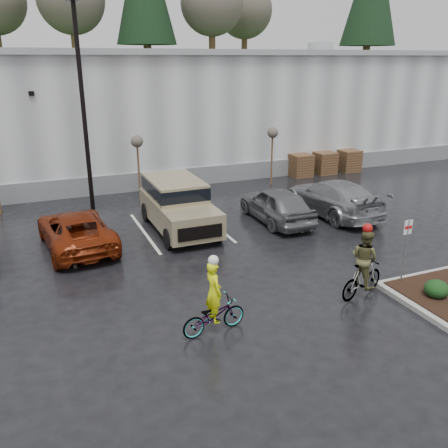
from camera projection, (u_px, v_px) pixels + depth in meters
name	position (u px, v px, depth m)	size (l,w,h in m)	color
ground	(299.00, 312.00, 13.34)	(120.00, 120.00, 0.00)	black
warehouse	(128.00, 108.00, 31.28)	(60.50, 15.50, 7.20)	#A4A7A9
wooded_ridge	(85.00, 94.00, 51.54)	(80.00, 25.00, 6.00)	#1C3817
lamppost	(81.00, 84.00, 20.46)	(0.50, 1.00, 9.22)	black
sapling_mid	(137.00, 145.00, 23.21)	(0.60, 0.60, 3.20)	#542F21
sapling_east	(273.00, 136.00, 25.93)	(0.60, 0.60, 3.20)	#542F21
pallet_stack_a	(300.00, 165.00, 28.39)	(1.20, 1.20, 1.35)	#542F21
pallet_stack_b	(324.00, 163.00, 29.01)	(1.20, 1.20, 1.35)	#542F21
pallet_stack_c	(349.00, 161.00, 29.66)	(1.20, 1.20, 1.35)	#542F21
shrub_a	(437.00, 289.00, 13.78)	(0.70, 0.70, 0.52)	black
fire_lane_sign	(406.00, 244.00, 14.43)	(0.30, 0.05, 2.20)	gray
car_red	(76.00, 230.00, 17.69)	(2.30, 4.98, 1.38)	maroon
suv_tan	(179.00, 206.00, 19.34)	(2.20, 5.10, 2.06)	gray
car_grey	(276.00, 204.00, 20.49)	(1.81, 4.51, 1.54)	slate
car_far_silver	(332.00, 197.00, 21.47)	(2.22, 5.47, 1.59)	#929398
cyclist_hivis	(214.00, 309.00, 12.16)	(1.85, 0.85, 2.17)	#3F3F44
cyclist_olive	(363.00, 270.00, 13.99)	(1.85, 1.00, 2.30)	#3F3F44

